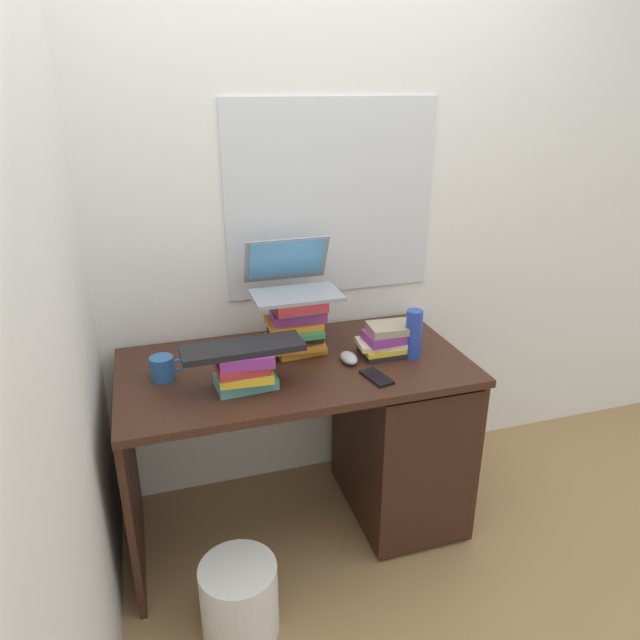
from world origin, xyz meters
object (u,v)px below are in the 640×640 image
object	(u,v)px
cell_phone	(377,377)
keyboard	(243,348)
desk	(375,430)
computer_mouse	(349,358)
mug	(163,368)
water_bottle	(414,334)
laptop	(292,280)
book_stack_tall	(296,324)
wastebasket	(240,599)
book_stack_side	(388,340)
book_stack_keyboard_riser	(245,369)

from	to	relation	value
cell_phone	keyboard	bearing A→B (deg)	158.96
desk	computer_mouse	xyz separation A→B (m)	(-0.13, -0.02, 0.36)
mug	cell_phone	world-z (taller)	mug
mug	water_bottle	bearing A→B (deg)	-5.89
keyboard	cell_phone	bearing A→B (deg)	-10.59
laptop	mug	bearing A→B (deg)	-164.48
mug	water_bottle	distance (m)	0.95
book_stack_tall	cell_phone	world-z (taller)	book_stack_tall
mug	wastebasket	bearing A→B (deg)	-71.67
book_stack_side	mug	size ratio (longest dim) A/B	1.93
keyboard	computer_mouse	distance (m)	0.45
mug	wastebasket	xyz separation A→B (m)	(0.16, -0.48, -0.66)
book_stack_side	laptop	xyz separation A→B (m)	(-0.34, 0.19, 0.22)
book_stack_tall	cell_phone	bearing A→B (deg)	-54.89
book_stack_side	computer_mouse	distance (m)	0.18
laptop	mug	world-z (taller)	laptop
cell_phone	wastebasket	size ratio (longest dim) A/B	0.49
computer_mouse	water_bottle	xyz separation A→B (m)	(0.25, -0.03, 0.08)
book_stack_tall	keyboard	distance (m)	0.35
computer_mouse	mug	world-z (taller)	mug
keyboard	laptop	bearing A→B (deg)	47.62
laptop	book_stack_tall	bearing A→B (deg)	-92.31
book_stack_side	book_stack_keyboard_riser	bearing A→B (deg)	-169.93
desk	computer_mouse	world-z (taller)	computer_mouse
book_stack_tall	mug	size ratio (longest dim) A/B	1.93
water_bottle	cell_phone	world-z (taller)	water_bottle
laptop	wastebasket	bearing A→B (deg)	-120.22
book_stack_keyboard_riser	book_stack_side	bearing A→B (deg)	10.07
book_stack_keyboard_riser	laptop	bearing A→B (deg)	49.79
book_stack_keyboard_riser	keyboard	bearing A→B (deg)	176.66
cell_phone	laptop	bearing A→B (deg)	107.92
mug	cell_phone	distance (m)	0.77
desk	laptop	world-z (taller)	laptop
book_stack_keyboard_riser	cell_phone	world-z (taller)	book_stack_keyboard_riser
book_stack_tall	laptop	distance (m)	0.18
desk	book_stack_tall	bearing A→B (deg)	156.23
desk	keyboard	size ratio (longest dim) A/B	3.15
desk	cell_phone	bearing A→B (deg)	-114.41
book_stack_tall	mug	bearing A→B (deg)	-170.92
book_stack_side	water_bottle	size ratio (longest dim) A/B	1.21
desk	book_stack_keyboard_riser	distance (m)	0.70
book_stack_keyboard_riser	book_stack_side	size ratio (longest dim) A/B	0.92
water_bottle	wastebasket	size ratio (longest dim) A/B	0.70
book_stack_tall	computer_mouse	xyz separation A→B (m)	(0.17, -0.15, -0.10)
book_stack_tall	water_bottle	distance (m)	0.46
book_stack_keyboard_riser	laptop	xyz separation A→B (m)	(0.25, 0.30, 0.21)
book_stack_side	wastebasket	size ratio (longest dim) A/B	0.85
book_stack_side	water_bottle	bearing A→B (deg)	-30.77
computer_mouse	book_stack_tall	bearing A→B (deg)	137.40
book_stack_side	mug	bearing A→B (deg)	176.82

